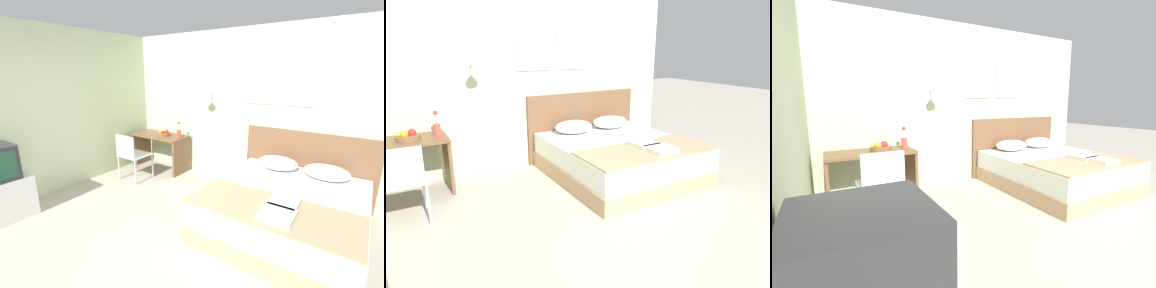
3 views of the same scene
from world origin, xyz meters
TOP-DOWN VIEW (x-y plane):
  - ground_plane at (0.00, 0.00)m, footprint 24.00×24.00m
  - wall_back at (0.01, 2.82)m, footprint 5.34×0.31m
  - bed at (1.17, 1.74)m, footprint 1.80×2.00m
  - headboard at (1.17, 2.76)m, footprint 1.92×0.06m
  - pillow_left at (0.83, 2.45)m, footprint 0.59×0.47m
  - pillow_right at (1.51, 2.45)m, footprint 0.59×0.47m
  - throw_blanket at (1.17, 1.16)m, footprint 1.74×0.80m
  - folded_towel_near_foot at (1.25, 1.30)m, footprint 0.31×0.33m
  - folded_towel_mid_bed at (1.28, 1.02)m, footprint 0.32×0.32m
  - desk at (-1.56, 2.44)m, footprint 1.13×0.58m
  - desk_chair at (-1.58, 1.67)m, footprint 0.48×0.48m
  - fruit_bowl at (-1.44, 2.42)m, footprint 0.28×0.28m
  - flower_vase at (-1.10, 2.47)m, footprint 0.09×0.09m
  - tv_stand at (-2.01, -0.26)m, footprint 0.49×0.72m

SIDE VIEW (x-z plane):
  - ground_plane at x=0.00m, z-range 0.00..0.00m
  - bed at x=1.17m, z-range 0.00..0.51m
  - tv_stand at x=-2.01m, z-range 0.00..0.58m
  - desk at x=-1.56m, z-range 0.14..0.86m
  - desk_chair at x=-1.58m, z-range 0.09..0.96m
  - throw_blanket at x=1.17m, z-range 0.51..0.54m
  - headboard at x=1.17m, z-range 0.00..1.07m
  - folded_towel_near_foot at x=1.25m, z-range 0.54..0.60m
  - folded_towel_mid_bed at x=1.28m, z-range 0.54..0.60m
  - pillow_left at x=0.83m, z-range 0.51..0.70m
  - pillow_right at x=1.51m, z-range 0.51..0.70m
  - fruit_bowl at x=-1.44m, z-range 0.70..0.83m
  - flower_vase at x=-1.10m, z-range 0.67..0.98m
  - wall_back at x=0.01m, z-range 0.01..2.66m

